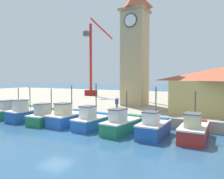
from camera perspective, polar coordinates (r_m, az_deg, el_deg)
ground_plane at (r=19.43m, az=-14.54°, el=-11.57°), size 300.00×300.00×0.00m
quay_wharf at (r=42.87m, az=10.75°, el=-2.82°), size 120.00×40.00×1.06m
fishing_boat_far_left at (r=29.66m, az=-24.31°, el=-5.22°), size 2.61×5.10×3.63m
fishing_boat_left_outer at (r=26.79m, az=-21.57°, el=-5.84°), size 2.38×4.33×3.78m
fishing_boat_left_inner at (r=24.55m, az=-16.50°, el=-6.77°), size 2.26×4.76×3.71m
fishing_boat_mid_left at (r=23.08m, az=-11.46°, el=-7.17°), size 2.26×4.61×4.07m
fishing_boat_center at (r=21.23m, az=-5.16°, el=-8.14°), size 2.18×4.52×4.34m
fishing_boat_mid_right at (r=19.70m, az=2.80°, el=-9.02°), size 2.31×5.09×3.67m
fishing_boat_right_inner at (r=18.54m, az=10.79°, el=-9.78°), size 2.02×4.13×4.11m
fishing_boat_right_outer at (r=18.53m, az=20.56°, el=-9.98°), size 2.07×4.58×3.79m
clock_tower at (r=30.80m, az=6.01°, el=11.39°), size 3.60×3.60×17.36m
port_crane_near at (r=47.56m, az=-5.36°, el=5.73°), size 2.45×9.17×16.68m
port_crane_far at (r=37.49m, az=6.30°, el=9.84°), size 4.66×6.56×21.20m
dock_worker_near_tower at (r=24.75m, az=1.27°, el=-3.84°), size 0.34×0.22×1.62m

